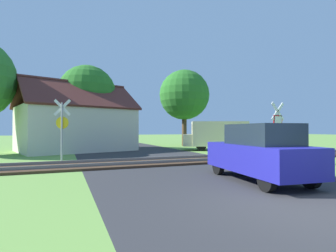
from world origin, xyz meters
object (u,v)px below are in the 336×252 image
(house, at_px, (76,127))
(tree_right, at_px, (184,95))
(stop_sign_near, at_px, (277,127))
(tree_center, at_px, (87,94))
(parked_car, at_px, (259,152))
(mail_truck, at_px, (217,134))
(crossing_sign_far, at_px, (62,124))

(house, xyz_separation_m, tree_right, (10.34, 2.57, 3.28))
(stop_sign_near, bearing_deg, tree_center, -68.69)
(parked_car, bearing_deg, house, 113.99)
(stop_sign_near, height_order, tree_right, tree_right)
(parked_car, bearing_deg, mail_truck, 69.66)
(crossing_sign_far, bearing_deg, stop_sign_near, -11.90)
(tree_right, relative_size, parked_car, 1.84)
(stop_sign_near, xyz_separation_m, mail_truck, (1.83, 8.11, -0.47))
(house, bearing_deg, tree_center, 37.94)
(tree_center, relative_size, mail_truck, 1.32)
(crossing_sign_far, distance_m, mail_truck, 11.57)
(house, bearing_deg, parked_car, -88.74)
(tree_right, xyz_separation_m, tree_center, (-9.45, -1.30, -0.53))
(tree_right, relative_size, tree_center, 1.10)
(house, relative_size, parked_car, 2.29)
(house, bearing_deg, stop_sign_near, -71.45)
(stop_sign_near, height_order, crossing_sign_far, crossing_sign_far)
(stop_sign_near, bearing_deg, crossing_sign_far, -37.69)
(tree_center, bearing_deg, house, -125.10)
(stop_sign_near, height_order, tree_center, tree_center)
(stop_sign_near, relative_size, mail_truck, 0.55)
(tree_right, distance_m, mail_truck, 7.31)
(mail_truck, xyz_separation_m, parked_car, (-5.39, -11.00, -0.34))
(tree_right, bearing_deg, house, -166.07)
(mail_truck, bearing_deg, tree_center, 86.66)
(tree_center, relative_size, parked_car, 1.67)
(tree_center, height_order, mail_truck, tree_center)
(tree_right, height_order, tree_center, tree_right)
(house, distance_m, tree_right, 11.15)
(stop_sign_near, relative_size, house, 0.31)
(crossing_sign_far, xyz_separation_m, house, (0.97, 6.55, -0.07))
(mail_truck, bearing_deg, crossing_sign_far, 129.00)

